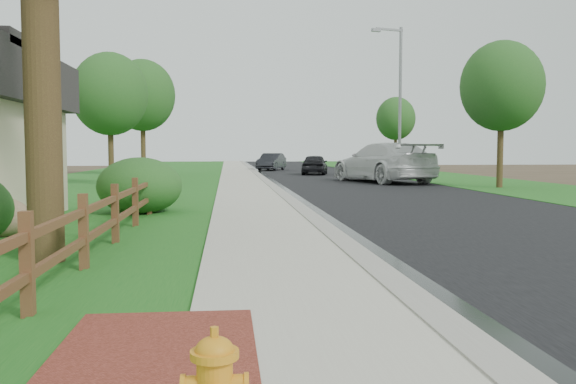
{
  "coord_description": "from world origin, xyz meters",
  "views": [
    {
      "loc": [
        -1.63,
        -5.79,
        1.71
      ],
      "look_at": [
        -0.46,
        5.76,
        0.89
      ],
      "focal_mm": 38.0,
      "sensor_mm": 36.0,
      "label": 1
    }
  ],
  "objects": [
    {
      "name": "white_suv",
      "position": [
        6.39,
        24.91,
        1.03
      ],
      "size": [
        4.71,
        7.5,
        2.03
      ],
      "primitive_type": "imported",
      "rotation": [
        0.0,
        0.0,
        3.43
      ],
      "color": "silver",
      "rests_on": "road"
    },
    {
      "name": "sidewalk",
      "position": [
        -0.9,
        35.0,
        0.05
      ],
      "size": [
        2.2,
        90.0,
        0.1
      ],
      "primitive_type": "cube",
      "color": "#ADA597",
      "rests_on": "ground"
    },
    {
      "name": "ranch_fence",
      "position": [
        -3.6,
        6.4,
        0.62
      ],
      "size": [
        0.12,
        16.92,
        1.1
      ],
      "color": "#4B2C19",
      "rests_on": "ground"
    },
    {
      "name": "dark_car_far",
      "position": [
        2.0,
        43.52,
        0.71
      ],
      "size": [
        2.78,
        4.45,
        1.39
      ],
      "primitive_type": "imported",
      "rotation": [
        0.0,
        0.0,
        -0.34
      ],
      "color": "black",
      "rests_on": "road"
    },
    {
      "name": "tree_mid_left",
      "position": [
        -7.0,
        34.53,
        5.18
      ],
      "size": [
        4.2,
        4.2,
        7.51
      ],
      "color": "#3B2818",
      "rests_on": "ground"
    },
    {
      "name": "tree_near_left",
      "position": [
        -7.0,
        23.39,
        4.27
      ],
      "size": [
        3.5,
        3.5,
        6.21
      ],
      "color": "#3B2818",
      "rests_on": "ground"
    },
    {
      "name": "streetlight",
      "position": [
        8.54,
        29.89,
        5.06
      ],
      "size": [
        2.02,
        0.75,
        8.93
      ],
      "color": "gray",
      "rests_on": "ground"
    },
    {
      "name": "tree_near_right",
      "position": [
        10.32,
        19.88,
        4.45
      ],
      "size": [
        3.57,
        3.57,
        6.43
      ],
      "color": "#3B2818",
      "rests_on": "ground"
    },
    {
      "name": "lawn_near",
      "position": [
        -8.0,
        35.0,
        0.02
      ],
      "size": [
        9.0,
        90.0,
        0.04
      ],
      "primitive_type": "cube",
      "color": "#175218",
      "rests_on": "ground"
    },
    {
      "name": "curb",
      "position": [
        0.4,
        35.0,
        0.06
      ],
      "size": [
        0.4,
        90.0,
        0.12
      ],
      "primitive_type": "cube",
      "color": "gray",
      "rests_on": "ground"
    },
    {
      "name": "grass_strip",
      "position": [
        -2.8,
        35.0,
        0.03
      ],
      "size": [
        1.6,
        90.0,
        0.06
      ],
      "primitive_type": "cube",
      "color": "#175218",
      "rests_on": "ground"
    },
    {
      "name": "wet_gutter",
      "position": [
        0.75,
        35.0,
        0.02
      ],
      "size": [
        0.5,
        90.0,
        0.0
      ],
      "primitive_type": "cube",
      "color": "black",
      "rests_on": "road"
    },
    {
      "name": "ground",
      "position": [
        0.0,
        0.0,
        0.0
      ],
      "size": [
        120.0,
        120.0,
        0.0
      ],
      "primitive_type": "plane",
      "color": "#3D3221"
    },
    {
      "name": "brick_patch",
      "position": [
        -2.2,
        -1.0,
        0.06
      ],
      "size": [
        1.6,
        2.4,
        0.11
      ],
      "primitive_type": "cube",
      "color": "maroon",
      "rests_on": "ground"
    },
    {
      "name": "shrub_d",
      "position": [
        -3.9,
        10.46,
        0.75
      ],
      "size": [
        2.83,
        2.83,
        1.5
      ],
      "primitive_type": "ellipsoid",
      "rotation": [
        0.0,
        0.0,
        0.35
      ],
      "color": "#1D4F1C",
      "rests_on": "ground"
    },
    {
      "name": "dark_car_mid",
      "position": [
        4.32,
        35.08,
        0.7
      ],
      "size": [
        2.41,
        4.25,
        1.36
      ],
      "primitive_type": "imported",
      "rotation": [
        0.0,
        0.0,
        2.93
      ],
      "color": "black",
      "rests_on": "road"
    },
    {
      "name": "tree_far_right",
      "position": [
        12.95,
        45.9,
        4.36
      ],
      "size": [
        3.38,
        3.38,
        6.24
      ],
      "color": "#3B2818",
      "rests_on": "ground"
    },
    {
      "name": "road",
      "position": [
        4.6,
        35.0,
        0.01
      ],
      "size": [
        8.0,
        90.0,
        0.02
      ],
      "primitive_type": "cube",
      "color": "black",
      "rests_on": "ground"
    },
    {
      "name": "verge_far",
      "position": [
        11.5,
        35.0,
        0.02
      ],
      "size": [
        6.0,
        90.0,
        0.04
      ],
      "primitive_type": "cube",
      "color": "#175218",
      "rests_on": "ground"
    }
  ]
}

